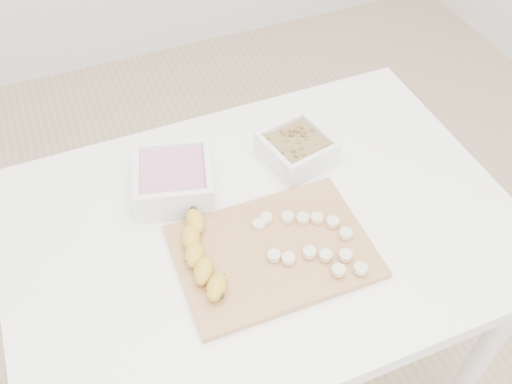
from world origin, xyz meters
name	(u,v)px	position (x,y,z in m)	size (l,w,h in m)	color
ground	(260,382)	(0.00, 0.00, 0.00)	(3.50, 3.50, 0.00)	#C6AD89
table	(261,251)	(0.00, 0.00, 0.65)	(1.00, 0.70, 0.75)	white
bowl_yogurt	(174,179)	(-0.13, 0.14, 0.79)	(0.19, 0.19, 0.07)	white
bowl_granola	(297,149)	(0.14, 0.14, 0.78)	(0.16, 0.16, 0.06)	white
cutting_board	(273,251)	(-0.01, -0.08, 0.76)	(0.36, 0.26, 0.01)	#B77B47
banana	(202,256)	(-0.14, -0.05, 0.78)	(0.05, 0.20, 0.03)	gold
banana_slices	(310,240)	(0.06, -0.09, 0.77)	(0.17, 0.20, 0.02)	beige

